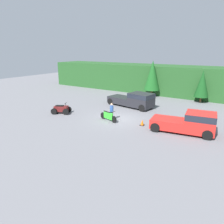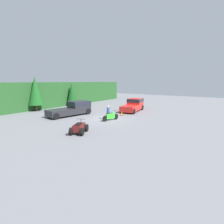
{
  "view_description": "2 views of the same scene",
  "coord_description": "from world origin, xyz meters",
  "px_view_note": "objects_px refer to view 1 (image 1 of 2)",
  "views": [
    {
      "loc": [
        11.16,
        -18.21,
        6.91
      ],
      "look_at": [
        -0.08,
        -0.9,
        0.95
      ],
      "focal_mm": 35.0,
      "sensor_mm": 36.0,
      "label": 1
    },
    {
      "loc": [
        -17.06,
        -12.78,
        4.62
      ],
      "look_at": [
        -0.08,
        -0.9,
        0.95
      ],
      "focal_mm": 28.0,
      "sensor_mm": 36.0,
      "label": 2
    }
  ],
  "objects_px": {
    "quad_atv": "(61,109)",
    "rider_person": "(112,111)",
    "traffic_cone": "(142,123)",
    "pickup_truck_second": "(135,99)",
    "dirt_bike": "(108,116)",
    "pickup_truck_red": "(190,122)"
  },
  "relations": [
    {
      "from": "pickup_truck_red",
      "to": "pickup_truck_second",
      "type": "bearing_deg",
      "value": 138.46
    },
    {
      "from": "traffic_cone",
      "to": "pickup_truck_second",
      "type": "bearing_deg",
      "value": 123.68
    },
    {
      "from": "quad_atv",
      "to": "rider_person",
      "type": "height_order",
      "value": "rider_person"
    },
    {
      "from": "quad_atv",
      "to": "rider_person",
      "type": "xyz_separation_m",
      "value": [
        5.98,
        1.12,
        0.46
      ]
    },
    {
      "from": "dirt_bike",
      "to": "rider_person",
      "type": "xyz_separation_m",
      "value": [
        0.12,
        0.43,
        0.46
      ]
    },
    {
      "from": "quad_atv",
      "to": "dirt_bike",
      "type": "bearing_deg",
      "value": -19.36
    },
    {
      "from": "traffic_cone",
      "to": "dirt_bike",
      "type": "bearing_deg",
      "value": -170.17
    },
    {
      "from": "pickup_truck_second",
      "to": "traffic_cone",
      "type": "bearing_deg",
      "value": -47.23
    },
    {
      "from": "pickup_truck_red",
      "to": "dirt_bike",
      "type": "height_order",
      "value": "pickup_truck_red"
    },
    {
      "from": "rider_person",
      "to": "traffic_cone",
      "type": "height_order",
      "value": "rider_person"
    },
    {
      "from": "rider_person",
      "to": "traffic_cone",
      "type": "xyz_separation_m",
      "value": [
        3.33,
        0.16,
        -0.68
      ]
    },
    {
      "from": "pickup_truck_red",
      "to": "pickup_truck_second",
      "type": "height_order",
      "value": "same"
    },
    {
      "from": "dirt_bike",
      "to": "traffic_cone",
      "type": "relative_size",
      "value": 4.14
    },
    {
      "from": "pickup_truck_red",
      "to": "rider_person",
      "type": "relative_size",
      "value": 3.19
    },
    {
      "from": "pickup_truck_second",
      "to": "dirt_bike",
      "type": "distance_m",
      "value": 6.14
    },
    {
      "from": "pickup_truck_second",
      "to": "pickup_truck_red",
      "type": "bearing_deg",
      "value": -24.01
    },
    {
      "from": "pickup_truck_red",
      "to": "quad_atv",
      "type": "bearing_deg",
      "value": 178.69
    },
    {
      "from": "dirt_bike",
      "to": "quad_atv",
      "type": "bearing_deg",
      "value": -158.08
    },
    {
      "from": "dirt_bike",
      "to": "traffic_cone",
      "type": "xyz_separation_m",
      "value": [
        3.44,
        0.6,
        -0.21
      ]
    },
    {
      "from": "pickup_truck_second",
      "to": "dirt_bike",
      "type": "relative_size",
      "value": 2.73
    },
    {
      "from": "rider_person",
      "to": "traffic_cone",
      "type": "bearing_deg",
      "value": 27.68
    },
    {
      "from": "pickup_truck_second",
      "to": "quad_atv",
      "type": "xyz_separation_m",
      "value": [
        -5.63,
        -6.81,
        -0.51
      ]
    }
  ]
}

